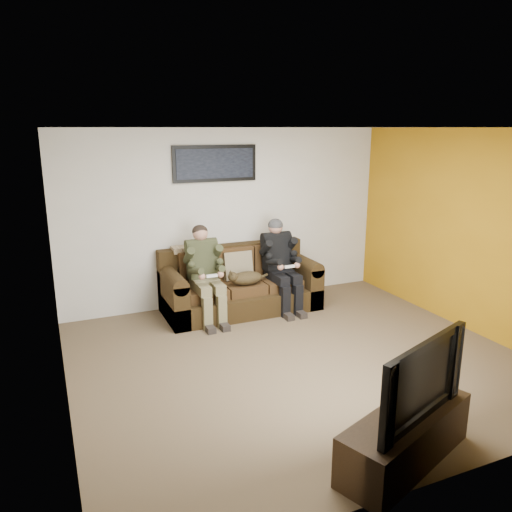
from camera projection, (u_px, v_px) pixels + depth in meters
name	position (u px, v px, depth m)	size (l,w,h in m)	color
floor	(298.00, 359.00, 5.78)	(5.00, 5.00, 0.00)	brown
ceiling	(303.00, 127.00, 5.13)	(5.00, 5.00, 0.00)	silver
wall_back	(229.00, 217.00, 7.45)	(5.00, 5.00, 0.00)	beige
wall_front	(455.00, 321.00, 3.45)	(5.00, 5.00, 0.00)	beige
wall_left	(55.00, 276.00, 4.49)	(4.50, 4.50, 0.00)	beige
wall_right	(472.00, 232.00, 6.41)	(4.50, 4.50, 0.00)	beige
accent_wall_right	(471.00, 232.00, 6.41)	(4.50, 4.50, 0.00)	#AF7811
sofa	(239.00, 286.00, 7.31)	(2.23, 0.96, 0.91)	black
throw_pillow	(238.00, 265.00, 7.27)	(0.43, 0.12, 0.41)	#7D6E52
throw_blanket	(188.00, 249.00, 7.16)	(0.46, 0.22, 0.08)	#BCAB8A
person_left	(205.00, 268.00, 6.83)	(0.51, 0.87, 1.30)	olive
person_right	(280.00, 259.00, 7.27)	(0.51, 0.86, 1.31)	black
cat	(245.00, 278.00, 7.02)	(0.66, 0.26, 0.24)	#47371C
framed_poster	(215.00, 163.00, 7.14)	(1.25, 0.05, 0.52)	black
tv_stand	(405.00, 438.00, 3.96)	(1.34, 0.43, 0.42)	black
television	(411.00, 376.00, 3.83)	(1.14, 0.15, 0.65)	black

